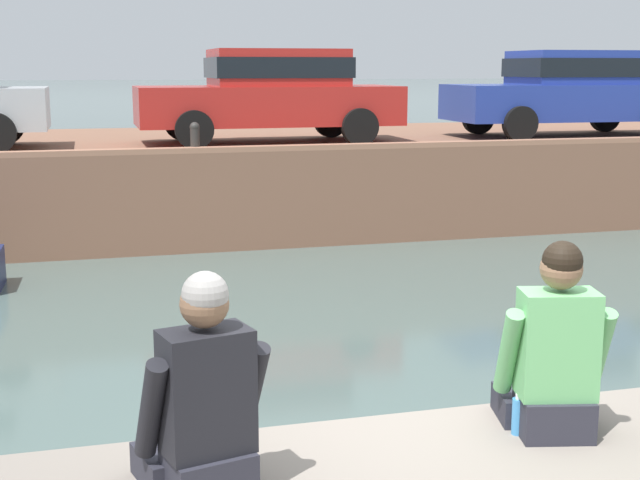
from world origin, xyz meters
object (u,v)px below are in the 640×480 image
object	(u,v)px
car_right_inner_blue	(570,89)
mooring_bollard_mid	(195,136)
bottle_drink	(518,416)
car_centre_red	(271,92)
person_seated_right	(554,359)
person_seated_left	(203,409)

from	to	relation	value
car_right_inner_blue	mooring_bollard_mid	xyz separation A→B (m)	(-7.05, -1.36, -0.61)
car_right_inner_blue	bottle_drink	bearing A→B (deg)	-121.42
car_centre_red	person_seated_right	xyz separation A→B (m)	(-0.98, -11.04, -0.99)
car_centre_red	car_right_inner_blue	size ratio (longest dim) A/B	0.99
person_seated_right	bottle_drink	world-z (taller)	person_seated_right
car_centre_red	person_seated_left	world-z (taller)	car_centre_red
car_centre_red	car_right_inner_blue	distance (m)	5.59
car_right_inner_blue	bottle_drink	xyz separation A→B (m)	(-6.74, -11.02, -1.27)
car_centre_red	bottle_drink	size ratio (longest dim) A/B	21.23
mooring_bollard_mid	person_seated_right	bearing A→B (deg)	-87.13
car_centre_red	mooring_bollard_mid	bearing A→B (deg)	-137.15
person_seated_right	bottle_drink	distance (m)	0.32
mooring_bollard_mid	bottle_drink	xyz separation A→B (m)	(0.31, -9.67, -0.66)
person_seated_left	car_centre_red	bearing A→B (deg)	76.46
car_right_inner_blue	person_seated_left	world-z (taller)	car_right_inner_blue
mooring_bollard_mid	car_centre_red	bearing A→B (deg)	42.85
mooring_bollard_mid	person_seated_left	bearing A→B (deg)	-97.17
car_right_inner_blue	person_seated_left	distance (m)	13.99
person_seated_left	bottle_drink	bearing A→B (deg)	7.39
bottle_drink	car_right_inner_blue	bearing A→B (deg)	58.58
person_seated_right	car_centre_red	bearing A→B (deg)	84.94
car_centre_red	person_seated_right	bearing A→B (deg)	-95.06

